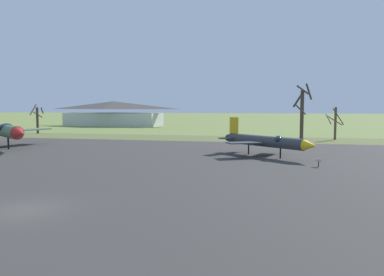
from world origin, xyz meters
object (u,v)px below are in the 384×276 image
object	(u,v)px
jet_fighter_front_left	(266,141)
info_placard_front_left	(319,162)
visitor_building	(113,114)
jet_fighter_rear_left	(2,130)

from	to	relation	value
jet_fighter_front_left	info_placard_front_left	world-z (taller)	jet_fighter_front_left
info_placard_front_left	visitor_building	bearing A→B (deg)	127.66
info_placard_front_left	jet_fighter_rear_left	bearing A→B (deg)	169.15
jet_fighter_front_left	jet_fighter_rear_left	bearing A→B (deg)	177.60
jet_fighter_rear_left	visitor_building	world-z (taller)	visitor_building
info_placard_front_left	jet_fighter_front_left	bearing A→B (deg)	128.82
jet_fighter_rear_left	visitor_building	size ratio (longest dim) A/B	0.53
jet_fighter_front_left	visitor_building	world-z (taller)	visitor_building
info_placard_front_left	jet_fighter_rear_left	world-z (taller)	jet_fighter_rear_left
visitor_building	jet_fighter_rear_left	bearing A→B (deg)	-80.17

